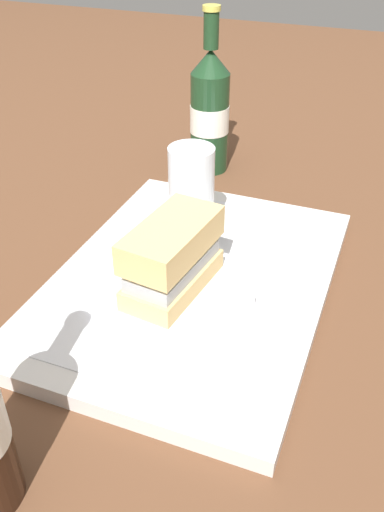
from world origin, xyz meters
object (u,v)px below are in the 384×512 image
object	(u,v)px
plate	(173,292)
sandwich	(174,255)
beer_bottle	(210,111)
beer_glass	(191,189)

from	to	relation	value
plate	sandwich	distance (m)	0.05
plate	beer_bottle	size ratio (longest dim) A/B	0.71
plate	beer_bottle	distance (m)	0.40
sandwich	beer_glass	size ratio (longest dim) A/B	1.10
beer_bottle	beer_glass	bearing A→B (deg)	-165.60
beer_glass	beer_bottle	size ratio (longest dim) A/B	0.47
plate	beer_glass	world-z (taller)	beer_glass
plate	beer_glass	size ratio (longest dim) A/B	1.52
plate	sandwich	size ratio (longest dim) A/B	1.39
plate	beer_bottle	xyz separation A→B (m)	(0.38, 0.09, 0.08)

